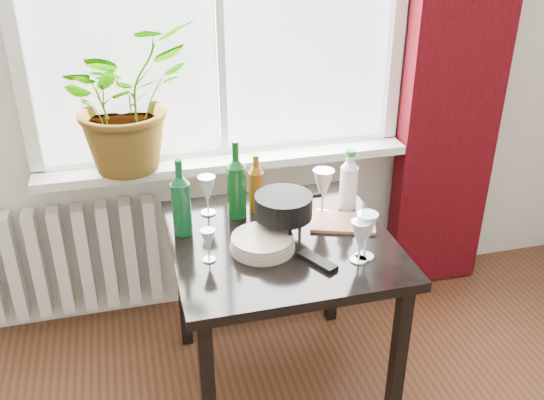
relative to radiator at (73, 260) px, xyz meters
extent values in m
cube|color=silver|center=(0.75, -0.03, 0.44)|extent=(1.72, 0.20, 0.04)
cube|color=#340409|center=(1.87, -0.06, 0.92)|extent=(0.50, 0.12, 2.56)
cube|color=silver|center=(0.00, 0.00, 0.00)|extent=(0.80, 0.10, 0.55)
cube|color=black|center=(0.85, -0.63, 0.34)|extent=(0.85, 0.85, 0.04)
cube|color=black|center=(0.48, -1.00, -0.03)|extent=(0.05, 0.05, 0.70)
cube|color=black|center=(0.48, -0.27, -0.03)|extent=(0.05, 0.05, 0.70)
cube|color=black|center=(1.21, -1.00, -0.03)|extent=(0.05, 0.05, 0.70)
cube|color=black|center=(1.21, -0.27, -0.03)|extent=(0.05, 0.05, 0.70)
imported|color=#337820|center=(0.32, -0.04, 0.78)|extent=(0.75, 0.73, 0.64)
cylinder|color=#BDAF9D|center=(0.76, -0.69, 0.39)|extent=(0.28, 0.28, 0.05)
cube|color=black|center=(0.93, -0.84, 0.37)|extent=(0.12, 0.17, 0.02)
cube|color=#A06248|center=(1.12, -0.59, 0.37)|extent=(0.30, 0.24, 0.01)
camera|label=1|loc=(0.31, -2.58, 1.58)|focal=40.00mm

